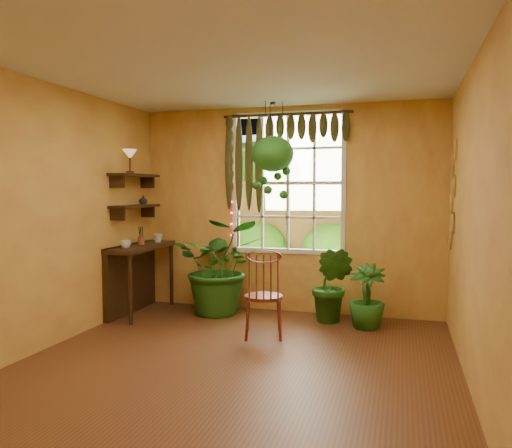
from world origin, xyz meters
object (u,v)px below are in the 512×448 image
at_px(hanging_basket, 273,159).
at_px(windsor_chair, 264,308).
at_px(counter_ledge, 134,271).
at_px(potted_plant_left, 220,266).
at_px(potted_plant_mid, 332,285).

bearing_deg(hanging_basket, windsor_chair, -81.61).
height_order(counter_ledge, potted_plant_left, potted_plant_left).
distance_m(counter_ledge, potted_plant_left, 1.15).
bearing_deg(potted_plant_left, potted_plant_mid, -0.94).
distance_m(windsor_chair, potted_plant_left, 1.20).
bearing_deg(counter_ledge, hanging_basket, 10.16).
xyz_separation_m(counter_ledge, potted_plant_mid, (2.56, 0.23, -0.09)).
bearing_deg(hanging_basket, potted_plant_left, -174.41).
height_order(potted_plant_mid, hanging_basket, hanging_basket).
bearing_deg(counter_ledge, potted_plant_mid, 5.15).
height_order(counter_ledge, hanging_basket, hanging_basket).
distance_m(windsor_chair, hanging_basket, 1.90).
bearing_deg(potted_plant_mid, hanging_basket, 173.34).
relative_size(counter_ledge, potted_plant_mid, 1.30).
relative_size(potted_plant_mid, hanging_basket, 0.76).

